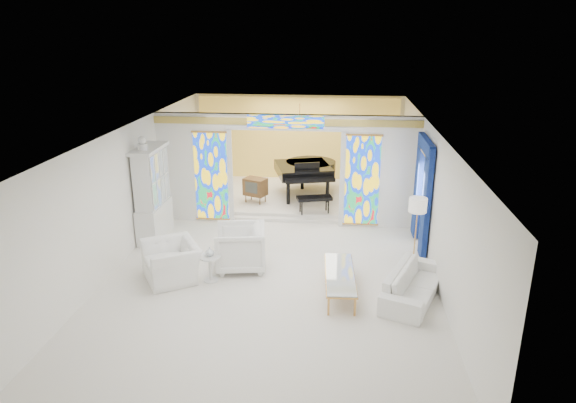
# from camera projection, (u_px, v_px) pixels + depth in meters

# --- Properties ---
(floor) EXTENTS (12.00, 12.00, 0.00)m
(floor) POSITION_uv_depth(u_px,v_px,m) (278.00, 252.00, 12.34)
(floor) COLOR silver
(floor) RESTS_ON ground
(ceiling) EXTENTS (7.00, 12.00, 0.02)m
(ceiling) POSITION_uv_depth(u_px,v_px,m) (277.00, 129.00, 11.37)
(ceiling) COLOR silver
(ceiling) RESTS_ON wall_back
(wall_back) EXTENTS (7.00, 0.02, 3.00)m
(wall_back) POSITION_uv_depth(u_px,v_px,m) (298.00, 139.00, 17.50)
(wall_back) COLOR white
(wall_back) RESTS_ON floor
(wall_front) EXTENTS (7.00, 0.02, 3.00)m
(wall_front) POSITION_uv_depth(u_px,v_px,m) (218.00, 344.00, 6.20)
(wall_front) COLOR white
(wall_front) RESTS_ON floor
(wall_left) EXTENTS (0.02, 12.00, 3.00)m
(wall_left) POSITION_uv_depth(u_px,v_px,m) (131.00, 189.00, 12.18)
(wall_left) COLOR white
(wall_left) RESTS_ON floor
(wall_right) EXTENTS (0.02, 12.00, 3.00)m
(wall_right) POSITION_uv_depth(u_px,v_px,m) (432.00, 198.00, 11.52)
(wall_right) COLOR white
(wall_right) RESTS_ON floor
(partition_wall) EXTENTS (7.00, 0.22, 3.00)m
(partition_wall) POSITION_uv_depth(u_px,v_px,m) (286.00, 165.00, 13.68)
(partition_wall) COLOR white
(partition_wall) RESTS_ON floor
(stained_glass_left) EXTENTS (0.90, 0.04, 2.40)m
(stained_glass_left) POSITION_uv_depth(u_px,v_px,m) (211.00, 176.00, 13.89)
(stained_glass_left) COLOR gold
(stained_glass_left) RESTS_ON partition_wall
(stained_glass_right) EXTENTS (0.90, 0.04, 2.40)m
(stained_glass_right) POSITION_uv_depth(u_px,v_px,m) (362.00, 181.00, 13.51)
(stained_glass_right) COLOR gold
(stained_glass_right) RESTS_ON partition_wall
(stained_glass_transom) EXTENTS (2.00, 0.04, 0.34)m
(stained_glass_transom) POSITION_uv_depth(u_px,v_px,m) (286.00, 122.00, 13.21)
(stained_glass_transom) COLOR gold
(stained_glass_transom) RESTS_ON partition_wall
(alcove_platform) EXTENTS (6.80, 3.80, 0.18)m
(alcove_platform) POSITION_uv_depth(u_px,v_px,m) (293.00, 196.00, 16.17)
(alcove_platform) COLOR silver
(alcove_platform) RESTS_ON floor
(gold_curtain_back) EXTENTS (6.70, 0.10, 2.90)m
(gold_curtain_back) POSITION_uv_depth(u_px,v_px,m) (298.00, 140.00, 17.39)
(gold_curtain_back) COLOR #E8C150
(gold_curtain_back) RESTS_ON wall_back
(chandelier) EXTENTS (0.48, 0.48, 0.30)m
(chandelier) POSITION_uv_depth(u_px,v_px,m) (300.00, 119.00, 15.26)
(chandelier) COLOR #C08943
(chandelier) RESTS_ON ceiling
(blue_drapes) EXTENTS (0.14, 1.85, 2.65)m
(blue_drapes) POSITION_uv_depth(u_px,v_px,m) (423.00, 185.00, 12.17)
(blue_drapes) COLOR navy
(blue_drapes) RESTS_ON wall_right
(china_cabinet) EXTENTS (0.56, 1.46, 2.72)m
(china_cabinet) POSITION_uv_depth(u_px,v_px,m) (153.00, 194.00, 12.83)
(china_cabinet) COLOR silver
(china_cabinet) RESTS_ON floor
(armchair_left) EXTENTS (1.55, 1.60, 0.79)m
(armchair_left) POSITION_uv_depth(u_px,v_px,m) (172.00, 261.00, 10.94)
(armchair_left) COLOR white
(armchair_left) RESTS_ON floor
(armchair_right) EXTENTS (1.24, 1.22, 0.99)m
(armchair_right) POSITION_uv_depth(u_px,v_px,m) (240.00, 248.00, 11.38)
(armchair_right) COLOR white
(armchair_right) RESTS_ON floor
(sofa) EXTENTS (1.54, 2.25, 0.61)m
(sofa) POSITION_uv_depth(u_px,v_px,m) (413.00, 284.00, 10.18)
(sofa) COLOR white
(sofa) RESTS_ON floor
(side_table) EXTENTS (0.61, 0.61, 0.58)m
(side_table) POSITION_uv_depth(u_px,v_px,m) (210.00, 265.00, 10.83)
(side_table) COLOR silver
(side_table) RESTS_ON floor
(vase) EXTENTS (0.22, 0.22, 0.19)m
(vase) POSITION_uv_depth(u_px,v_px,m) (210.00, 252.00, 10.73)
(vase) COLOR silver
(vase) RESTS_ON side_table
(coffee_table) EXTENTS (0.69, 1.95, 0.43)m
(coffee_table) POSITION_uv_depth(u_px,v_px,m) (340.00, 275.00, 10.36)
(coffee_table) COLOR silver
(coffee_table) RESTS_ON floor
(floor_lamp) EXTENTS (0.43, 0.43, 1.61)m
(floor_lamp) POSITION_uv_depth(u_px,v_px,m) (418.00, 208.00, 11.22)
(floor_lamp) COLOR #C08943
(floor_lamp) RESTS_ON floor
(grand_piano) EXTENTS (2.14, 3.27, 1.19)m
(grand_piano) POSITION_uv_depth(u_px,v_px,m) (307.00, 169.00, 15.81)
(grand_piano) COLOR black
(grand_piano) RESTS_ON alcove_platform
(tv_console) EXTENTS (0.75, 0.64, 0.74)m
(tv_console) POSITION_uv_depth(u_px,v_px,m) (255.00, 187.00, 15.16)
(tv_console) COLOR brown
(tv_console) RESTS_ON alcove_platform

